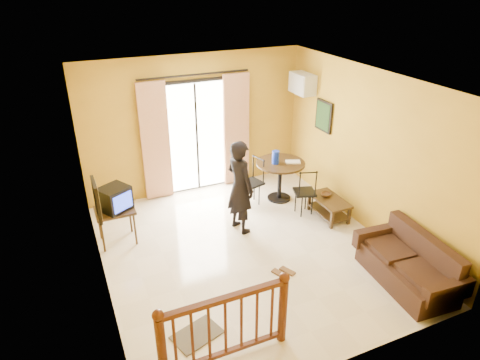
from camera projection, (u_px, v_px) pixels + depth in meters
name	position (u px, v px, depth m)	size (l,w,h in m)	color
ground	(247.00, 250.00, 7.10)	(5.00, 5.00, 0.00)	beige
room_shell	(248.00, 156.00, 6.35)	(5.00, 5.00, 5.00)	white
balcony_door	(197.00, 136.00, 8.57)	(2.25, 0.14, 2.46)	black
tv_table	(115.00, 213.00, 7.10)	(0.63, 0.52, 0.63)	black
television	(115.00, 198.00, 6.98)	(0.59, 0.57, 0.40)	black
picture_left	(97.00, 200.00, 5.45)	(0.05, 0.42, 0.52)	black
dining_table	(280.00, 170.00, 8.43)	(0.97, 0.97, 0.80)	black
water_jug	(276.00, 157.00, 8.25)	(0.14, 0.14, 0.26)	#122BAB
serving_tray	(293.00, 162.00, 8.35)	(0.28, 0.18, 0.02)	beige
dining_chairs	(277.00, 208.00, 8.36)	(1.24, 1.24, 0.95)	black
air_conditioner	(302.00, 84.00, 8.51)	(0.31, 0.60, 0.40)	silver
botanical_print	(324.00, 116.00, 8.24)	(0.05, 0.50, 0.60)	black
coffee_table	(329.00, 205.00, 7.96)	(0.47, 0.84, 0.38)	black
bowl	(326.00, 195.00, 8.00)	(0.19, 0.19, 0.06)	#53361C
sofa	(409.00, 266.00, 6.27)	(0.85, 1.65, 0.76)	#321C13
standing_person	(240.00, 187.00, 7.32)	(0.61, 0.40, 1.68)	black
stair_balustrade	(225.00, 323.00, 4.88)	(1.63, 0.13, 1.04)	#471E0F
doormat	(197.00, 335.00, 5.45)	(0.60, 0.40, 0.02)	#544E43
sandals	(283.00, 272.00, 6.56)	(0.33, 0.27, 0.03)	#53361C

